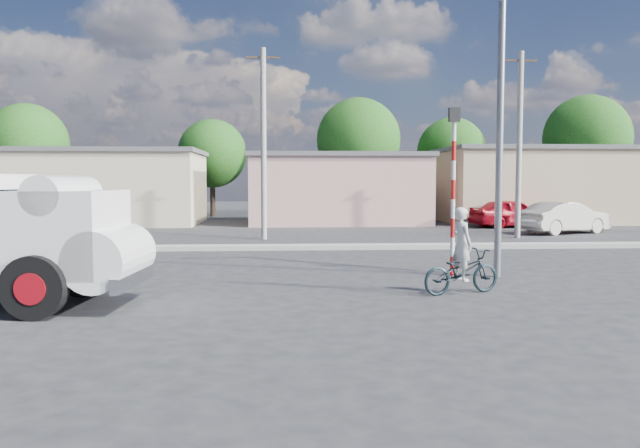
{
  "coord_description": "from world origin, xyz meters",
  "views": [
    {
      "loc": [
        -1.26,
        -14.45,
        2.49
      ],
      "look_at": [
        -0.21,
        2.5,
        1.3
      ],
      "focal_mm": 35.0,
      "sensor_mm": 36.0,
      "label": 1
    }
  ],
  "objects": [
    {
      "name": "building_row",
      "position": [
        1.1,
        22.0,
        2.13
      ],
      "size": [
        37.8,
        7.3,
        4.44
      ],
      "color": "beige",
      "rests_on": "ground"
    },
    {
      "name": "utility_poles",
      "position": [
        3.25,
        12.0,
        4.07
      ],
      "size": [
        35.4,
        0.24,
        8.0
      ],
      "color": "#99968E",
      "rests_on": "ground"
    },
    {
      "name": "cyclist",
      "position": [
        2.67,
        -1.13,
        0.81
      ],
      "size": [
        0.55,
        0.68,
        1.61
      ],
      "primitive_type": "imported",
      "rotation": [
        0.0,
        0.0,
        1.89
      ],
      "color": "silver",
      "rests_on": "ground"
    },
    {
      "name": "tree_row",
      "position": [
        7.45,
        28.53,
        4.96
      ],
      "size": [
        51.24,
        7.43,
        8.42
      ],
      "color": "#38281E",
      "rests_on": "ground"
    },
    {
      "name": "car_cream",
      "position": [
        12.03,
        14.0,
        0.75
      ],
      "size": [
        4.78,
        3.19,
        1.49
      ],
      "primitive_type": "imported",
      "rotation": [
        0.0,
        0.0,
        1.96
      ],
      "color": "beige",
      "rests_on": "ground"
    },
    {
      "name": "ground_plane",
      "position": [
        0.0,
        0.0,
        0.0
      ],
      "size": [
        120.0,
        120.0,
        0.0
      ],
      "primitive_type": "plane",
      "color": "#262628",
      "rests_on": "ground"
    },
    {
      "name": "traffic_pole",
      "position": [
        3.2,
        1.5,
        2.59
      ],
      "size": [
        0.28,
        0.18,
        4.36
      ],
      "color": "red",
      "rests_on": "ground"
    },
    {
      "name": "streetlight",
      "position": [
        4.14,
        1.2,
        4.96
      ],
      "size": [
        2.34,
        0.22,
        9.0
      ],
      "color": "slate",
      "rests_on": "ground"
    },
    {
      "name": "median",
      "position": [
        0.0,
        8.0,
        0.08
      ],
      "size": [
        40.0,
        0.8,
        0.16
      ],
      "primitive_type": "cube",
      "color": "#99968E",
      "rests_on": "ground"
    },
    {
      "name": "car_red",
      "position": [
        10.95,
        17.92,
        0.76
      ],
      "size": [
        4.72,
        2.66,
        1.52
      ],
      "primitive_type": "imported",
      "rotation": [
        0.0,
        0.0,
        1.78
      ],
      "color": "#A60B1A",
      "rests_on": "ground"
    },
    {
      "name": "bicycle",
      "position": [
        2.67,
        -1.13,
        0.49
      ],
      "size": [
        1.99,
        1.22,
        0.99
      ],
      "primitive_type": "imported",
      "rotation": [
        0.0,
        0.0,
        1.89
      ],
      "color": "black",
      "rests_on": "ground"
    }
  ]
}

